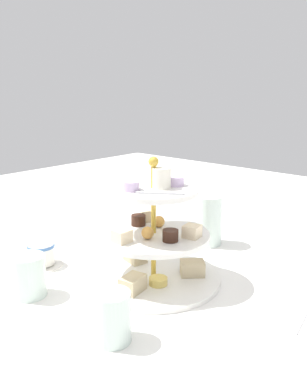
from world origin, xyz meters
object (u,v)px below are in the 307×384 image
Objects in this scene: water_glass_short_left at (29,276)px; butter_knife_left at (305,310)px; tiered_serving_stand at (154,244)px; water_glass_mid_back at (112,317)px; butter_knife_right at (100,235)px; water_glass_tall_right at (208,220)px; teacup_with_saucer at (42,255)px.

water_glass_short_left is 0.47× the size of butter_knife_left.
water_glass_mid_back is at bearing -65.44° from tiered_serving_stand.
butter_knife_right is (-0.28, 0.10, -0.08)m from tiered_serving_stand.
water_glass_mid_back reaches higher than butter_knife_left.
water_glass_tall_right reaches higher than butter_knife_right.
water_glass_short_left is 0.13m from teacup_with_saucer.
water_glass_mid_back is at bearing -74.34° from water_glass_tall_right.
water_glass_mid_back is (0.22, 0.01, 0.00)m from water_glass_short_left.
tiered_serving_stand is 0.30m from butter_knife_left.
water_glass_short_left is at bearing -178.44° from water_glass_mid_back.
water_glass_tall_right is 1.37× the size of teacup_with_saucer.
tiered_serving_stand is 0.22m from water_glass_mid_back.
water_glass_mid_back is at bearing 136.93° from butter_knife_left.
butter_knife_right is (-0.05, 0.21, -0.02)m from teacup_with_saucer.
teacup_with_saucer is (-0.23, -0.11, -0.05)m from tiered_serving_stand.
butter_knife_right is (-0.56, 0.01, 0.00)m from butter_knife_left.
butter_knife_left is at bearing 105.50° from butter_knife_right.
tiered_serving_stand is 3.38× the size of water_glass_mid_back.
butter_knife_right is at bearing 102.75° from teacup_with_saucer.
water_glass_mid_back is (-0.19, -0.29, 0.04)m from butter_knife_left.
butter_knife_right is (-0.15, 0.30, -0.04)m from water_glass_short_left.
tiered_serving_stand reaches higher than butter_knife_left.
butter_knife_left is (0.28, 0.09, -0.08)m from tiered_serving_stand.
teacup_with_saucer is (-0.20, -0.35, -0.04)m from water_glass_tall_right.
water_glass_tall_right is at bearing 136.94° from butter_knife_right.
water_glass_mid_back is (0.12, -0.44, -0.02)m from water_glass_tall_right.
tiered_serving_stand reaches higher than butter_knife_right.
butter_knife_left is at bearing -26.26° from water_glass_tall_right.
water_glass_short_left is at bearing -43.08° from teacup_with_saucer.
butter_knife_left is 2.10× the size of water_glass_mid_back.
teacup_with_saucer is at bearing 165.07° from water_glass_mid_back.
tiered_serving_stand is at bearing 57.27° from water_glass_short_left.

